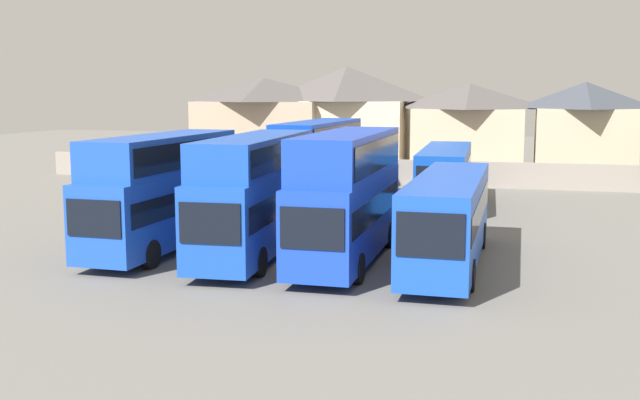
{
  "coord_description": "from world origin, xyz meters",
  "views": [
    {
      "loc": [
        8.37,
        -28.36,
        6.65
      ],
      "look_at": [
        0.0,
        3.0,
        1.97
      ],
      "focal_mm": 42.33,
      "sensor_mm": 36.0,
      "label": 1
    }
  ],
  "objects_px": {
    "bus_6": "(363,173)",
    "house_terrace_right": "(469,128)",
    "bus_7": "(445,173)",
    "house_terrace_far_right": "(584,129)",
    "bus_1": "(163,186)",
    "bus_5": "(318,157)",
    "bus_3": "(347,190)",
    "house_terrace_centre": "(347,117)",
    "house_terrace_left": "(265,122)",
    "bus_4": "(448,215)",
    "bus_2": "(255,189)"
  },
  "relations": [
    {
      "from": "house_terrace_centre",
      "to": "house_terrace_right",
      "type": "bearing_deg",
      "value": -3.4
    },
    {
      "from": "bus_3",
      "to": "bus_5",
      "type": "xyz_separation_m",
      "value": [
        -5.26,
        15.05,
        -0.1
      ]
    },
    {
      "from": "bus_6",
      "to": "house_terrace_left",
      "type": "height_order",
      "value": "house_terrace_left"
    },
    {
      "from": "bus_7",
      "to": "house_terrace_centre",
      "type": "relative_size",
      "value": 1.13
    },
    {
      "from": "bus_3",
      "to": "bus_7",
      "type": "xyz_separation_m",
      "value": [
        2.31,
        15.29,
        -0.89
      ]
    },
    {
      "from": "house_terrace_right",
      "to": "house_terrace_far_right",
      "type": "xyz_separation_m",
      "value": [
        8.78,
        -0.18,
        0.06
      ]
    },
    {
      "from": "bus_3",
      "to": "house_terrace_far_right",
      "type": "relative_size",
      "value": 1.3
    },
    {
      "from": "bus_5",
      "to": "house_terrace_left",
      "type": "relative_size",
      "value": 1.06
    },
    {
      "from": "bus_1",
      "to": "bus_5",
      "type": "xyz_separation_m",
      "value": [
        2.71,
        14.89,
        0.02
      ]
    },
    {
      "from": "house_terrace_far_right",
      "to": "house_terrace_right",
      "type": "bearing_deg",
      "value": 178.82
    },
    {
      "from": "bus_3",
      "to": "house_terrace_far_right",
      "type": "distance_m",
      "value": 35.35
    },
    {
      "from": "bus_1",
      "to": "house_terrace_left",
      "type": "height_order",
      "value": "house_terrace_left"
    },
    {
      "from": "bus_4",
      "to": "bus_6",
      "type": "xyz_separation_m",
      "value": [
        -6.34,
        14.51,
        -0.08
      ]
    },
    {
      "from": "bus_2",
      "to": "house_terrace_right",
      "type": "relative_size",
      "value": 1.21
    },
    {
      "from": "bus_3",
      "to": "house_terrace_centre",
      "type": "height_order",
      "value": "house_terrace_centre"
    },
    {
      "from": "bus_2",
      "to": "house_terrace_left",
      "type": "bearing_deg",
      "value": -165.14
    },
    {
      "from": "bus_1",
      "to": "bus_2",
      "type": "distance_m",
      "value": 4.13
    },
    {
      "from": "bus_6",
      "to": "house_terrace_far_right",
      "type": "height_order",
      "value": "house_terrace_far_right"
    },
    {
      "from": "house_terrace_right",
      "to": "house_terrace_far_right",
      "type": "distance_m",
      "value": 8.78
    },
    {
      "from": "bus_7",
      "to": "house_terrace_far_right",
      "type": "height_order",
      "value": "house_terrace_far_right"
    },
    {
      "from": "bus_4",
      "to": "bus_7",
      "type": "bearing_deg",
      "value": -173.89
    },
    {
      "from": "bus_5",
      "to": "bus_6",
      "type": "relative_size",
      "value": 1.13
    },
    {
      "from": "bus_1",
      "to": "bus_7",
      "type": "relative_size",
      "value": 0.86
    },
    {
      "from": "bus_7",
      "to": "bus_6",
      "type": "bearing_deg",
      "value": -86.6
    },
    {
      "from": "bus_2",
      "to": "house_terrace_far_right",
      "type": "bearing_deg",
      "value": 152.19
    },
    {
      "from": "bus_2",
      "to": "house_terrace_centre",
      "type": "bearing_deg",
      "value": -176.82
    },
    {
      "from": "bus_3",
      "to": "house_terrace_far_right",
      "type": "height_order",
      "value": "house_terrace_far_right"
    },
    {
      "from": "house_terrace_left",
      "to": "house_terrace_far_right",
      "type": "height_order",
      "value": "house_terrace_left"
    },
    {
      "from": "bus_3",
      "to": "house_terrace_right",
      "type": "distance_m",
      "value": 33.81
    },
    {
      "from": "bus_1",
      "to": "bus_6",
      "type": "bearing_deg",
      "value": 160.55
    },
    {
      "from": "bus_3",
      "to": "house_terrace_left",
      "type": "height_order",
      "value": "house_terrace_left"
    },
    {
      "from": "bus_7",
      "to": "house_terrace_right",
      "type": "distance_m",
      "value": 18.51
    },
    {
      "from": "bus_1",
      "to": "bus_5",
      "type": "bearing_deg",
      "value": 170.88
    },
    {
      "from": "bus_2",
      "to": "bus_1",
      "type": "bearing_deg",
      "value": -94.24
    },
    {
      "from": "bus_1",
      "to": "house_terrace_right",
      "type": "relative_size",
      "value": 1.13
    },
    {
      "from": "bus_1",
      "to": "house_terrace_far_right",
      "type": "height_order",
      "value": "house_terrace_far_right"
    },
    {
      "from": "bus_1",
      "to": "bus_4",
      "type": "relative_size",
      "value": 0.87
    },
    {
      "from": "bus_6",
      "to": "house_terrace_far_right",
      "type": "distance_m",
      "value": 23.21
    },
    {
      "from": "bus_6",
      "to": "house_terrace_right",
      "type": "bearing_deg",
      "value": 163.12
    },
    {
      "from": "bus_4",
      "to": "house_terrace_centre",
      "type": "height_order",
      "value": "house_terrace_centre"
    },
    {
      "from": "bus_4",
      "to": "bus_1",
      "type": "bearing_deg",
      "value": -89.21
    },
    {
      "from": "bus_1",
      "to": "bus_5",
      "type": "height_order",
      "value": "bus_5"
    },
    {
      "from": "bus_2",
      "to": "bus_6",
      "type": "bearing_deg",
      "value": 170.94
    },
    {
      "from": "bus_4",
      "to": "bus_5",
      "type": "xyz_separation_m",
      "value": [
        -9.15,
        14.74,
        0.78
      ]
    },
    {
      "from": "bus_1",
      "to": "house_terrace_right",
      "type": "bearing_deg",
      "value": 164.06
    },
    {
      "from": "bus_5",
      "to": "house_terrace_centre",
      "type": "xyz_separation_m",
      "value": [
        -2.68,
        19.27,
        1.71
      ]
    },
    {
      "from": "bus_5",
      "to": "house_terrace_centre",
      "type": "height_order",
      "value": "house_terrace_centre"
    },
    {
      "from": "bus_1",
      "to": "bus_2",
      "type": "bearing_deg",
      "value": 90.59
    },
    {
      "from": "bus_6",
      "to": "house_terrace_right",
      "type": "relative_size",
      "value": 1.18
    },
    {
      "from": "house_terrace_centre",
      "to": "house_terrace_right",
      "type": "relative_size",
      "value": 1.17
    }
  ]
}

